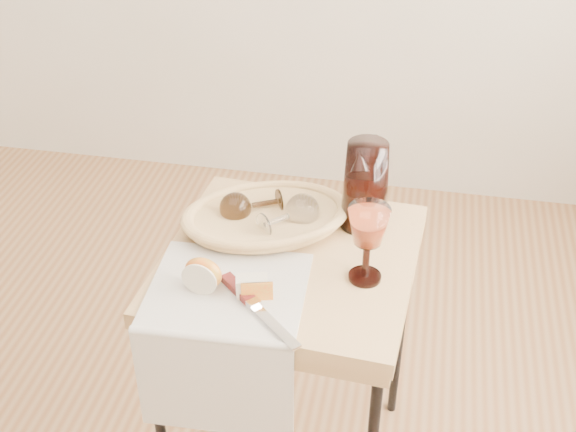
% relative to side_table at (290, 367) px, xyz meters
% --- Properties ---
extents(side_table, '(0.58, 0.58, 0.70)m').
position_rel_side_table_xyz_m(side_table, '(0.00, 0.00, 0.00)').
color(side_table, olive).
rests_on(side_table, floor).
extents(tea_towel, '(0.34, 0.31, 0.01)m').
position_rel_side_table_xyz_m(tea_towel, '(-0.10, -0.15, 0.35)').
color(tea_towel, silver).
rests_on(tea_towel, side_table).
extents(bread_basket, '(0.42, 0.36, 0.05)m').
position_rel_side_table_xyz_m(bread_basket, '(-0.07, 0.09, 0.37)').
color(bread_basket, '#A88145').
rests_on(bread_basket, side_table).
extents(goblet_lying_a, '(0.14, 0.12, 0.07)m').
position_rel_side_table_xyz_m(goblet_lying_a, '(-0.10, 0.11, 0.40)').
color(goblet_lying_a, '#47301C').
rests_on(goblet_lying_a, bread_basket).
extents(goblet_lying_b, '(0.15, 0.15, 0.08)m').
position_rel_side_table_xyz_m(goblet_lying_b, '(-0.02, 0.07, 0.40)').
color(goblet_lying_b, white).
rests_on(goblet_lying_b, bread_basket).
extents(pitcher, '(0.20, 0.26, 0.25)m').
position_rel_side_table_xyz_m(pitcher, '(0.15, 0.15, 0.46)').
color(pitcher, black).
rests_on(pitcher, side_table).
extents(wine_goblet, '(0.10, 0.10, 0.18)m').
position_rel_side_table_xyz_m(wine_goblet, '(0.17, -0.05, 0.44)').
color(wine_goblet, white).
rests_on(wine_goblet, side_table).
extents(apple_half, '(0.09, 0.05, 0.08)m').
position_rel_side_table_xyz_m(apple_half, '(-0.15, -0.15, 0.39)').
color(apple_half, red).
rests_on(apple_half, tea_towel).
extents(apple_wedge, '(0.07, 0.05, 0.04)m').
position_rel_side_table_xyz_m(apple_wedge, '(-0.05, -0.15, 0.38)').
color(apple_wedge, beige).
rests_on(apple_wedge, tea_towel).
extents(table_knife, '(0.20, 0.19, 0.02)m').
position_rel_side_table_xyz_m(table_knife, '(-0.03, -0.20, 0.36)').
color(table_knife, silver).
rests_on(table_knife, tea_towel).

